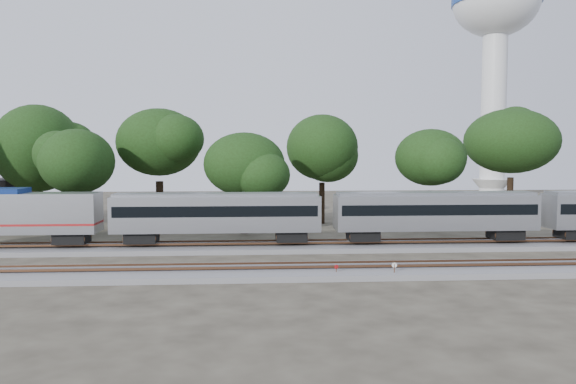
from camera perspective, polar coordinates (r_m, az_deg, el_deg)
name	(u,v)px	position (r m, az deg, el deg)	size (l,w,h in m)	color
ground	(285,263)	(42.52, -0.28, -7.22)	(160.00, 160.00, 0.00)	#383328
track_far	(281,247)	(48.37, -0.70, -5.60)	(160.00, 5.00, 0.73)	slate
track_near	(289,271)	(38.57, 0.08, -8.08)	(160.00, 5.00, 0.73)	slate
switch_stand_red	(336,270)	(37.61, 4.93, -7.85)	(0.26, 0.14, 0.88)	#512D19
switch_stand_white	(394,268)	(37.93, 10.76, -7.63)	(0.33, 0.14, 1.06)	#512D19
switch_lever	(413,274)	(38.88, 12.54, -8.16)	(0.50, 0.30, 0.30)	#512D19
water_tower	(496,26)	(100.59, 20.34, 15.52)	(14.04, 14.04, 38.86)	silver
tree_1	(38,148)	(67.66, -24.06, 4.06)	(8.92, 8.92, 12.57)	black
tree_2	(77,162)	(59.33, -20.66, 2.90)	(7.54, 7.54, 10.64)	black
tree_3	(159,142)	(64.45, -12.98, 4.93)	(9.61, 9.61, 13.54)	black
tree_4	(244,164)	(57.45, -4.46, 2.81)	(7.23, 7.23, 10.19)	black
tree_5	(322,147)	(65.51, 3.48, 4.54)	(9.06, 9.06, 12.77)	black
tree_6	(431,158)	(61.85, 14.29, 3.40)	(7.91, 7.91, 11.15)	black
tree_7	(511,141)	(74.83, 21.75, 4.81)	(9.87, 9.87, 13.92)	black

